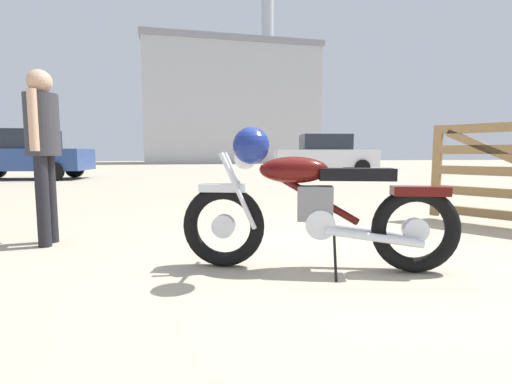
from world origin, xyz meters
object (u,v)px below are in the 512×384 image
vintage_motorcycle (310,206)px  bystander (43,139)px  pale_sedan_back (325,154)px  white_estate_far (22,155)px

vintage_motorcycle → bystander: size_ratio=1.23×
vintage_motorcycle → pale_sedan_back: bearing=-95.1°
white_estate_far → pale_sedan_back: same height
bystander → white_estate_far: (-4.34, 9.85, -0.18)m
vintage_motorcycle → bystander: bystander is taller
vintage_motorcycle → pale_sedan_back: size_ratio=0.46×
vintage_motorcycle → white_estate_far: 12.86m
vintage_motorcycle → bystander: 2.61m
pale_sedan_back → vintage_motorcycle: bearing=-102.9°
vintage_motorcycle → white_estate_far: bearing=-43.8°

